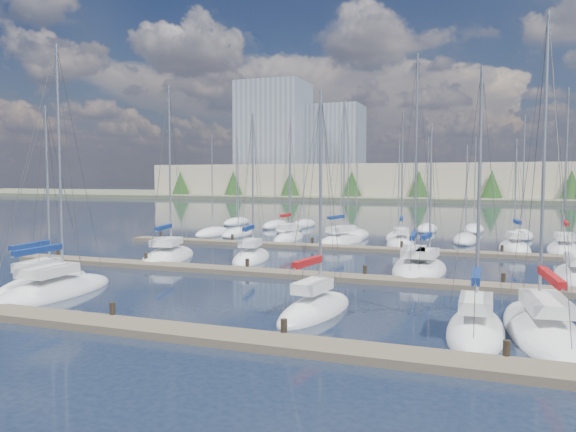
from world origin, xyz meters
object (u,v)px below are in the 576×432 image
(sailboat_d, at_px, (315,310))
(sailboat_h, at_px, (168,256))
(sailboat_p, at_px, (401,243))
(sailboat_o, at_px, (341,241))
(sailboat_j, at_px, (251,258))
(sailboat_c, at_px, (54,291))
(sailboat_b, at_px, (43,284))
(sailboat_l, at_px, (428,270))
(sailboat_e, at_px, (476,330))
(sailboat_r, at_px, (564,250))
(sailboat_n, at_px, (289,238))
(sailboat_f, at_px, (543,330))
(sailboat_q, at_px, (515,248))
(sailboat_k, at_px, (414,268))

(sailboat_d, relative_size, sailboat_h, 0.78)
(sailboat_p, height_order, sailboat_d, sailboat_p)
(sailboat_o, bearing_deg, sailboat_j, -92.45)
(sailboat_o, distance_m, sailboat_p, 5.71)
(sailboat_p, distance_m, sailboat_c, 31.80)
(sailboat_b, distance_m, sailboat_l, 23.67)
(sailboat_o, distance_m, sailboat_e, 31.41)
(sailboat_o, xyz_separation_m, sailboat_r, (19.34, 0.36, -0.00))
(sailboat_e, height_order, sailboat_j, sailboat_j)
(sailboat_p, xyz_separation_m, sailboat_r, (13.64, 0.01, 0.00))
(sailboat_n, distance_m, sailboat_j, 14.11)
(sailboat_o, relative_size, sailboat_e, 1.26)
(sailboat_f, bearing_deg, sailboat_b, 172.39)
(sailboat_o, distance_m, sailboat_f, 31.62)
(sailboat_r, height_order, sailboat_e, sailboat_r)
(sailboat_o, bearing_deg, sailboat_b, -98.76)
(sailboat_d, height_order, sailboat_h, sailboat_h)
(sailboat_q, bearing_deg, sailboat_f, -96.30)
(sailboat_h, bearing_deg, sailboat_o, 41.62)
(sailboat_c, bearing_deg, sailboat_e, -3.23)
(sailboat_e, height_order, sailboat_c, sailboat_c)
(sailboat_l, bearing_deg, sailboat_d, -102.07)
(sailboat_k, xyz_separation_m, sailboat_d, (-2.56, -13.77, 0.01))
(sailboat_o, xyz_separation_m, sailboat_c, (-8.27, -28.22, -0.01))
(sailboat_r, height_order, sailboat_f, sailboat_r)
(sailboat_e, bearing_deg, sailboat_r, 77.51)
(sailboat_q, height_order, sailboat_c, sailboat_c)
(sailboat_b, xyz_separation_m, sailboat_h, (0.51, 12.23, 0.00))
(sailboat_q, xyz_separation_m, sailboat_b, (-25.74, -27.10, 0.00))
(sailboat_p, xyz_separation_m, sailboat_e, (7.62, -28.79, 0.00))
(sailboat_n, xyz_separation_m, sailboat_f, (21.46, -28.13, -0.02))
(sailboat_r, bearing_deg, sailboat_b, -135.41)
(sailboat_p, bearing_deg, sailboat_b, -128.83)
(sailboat_p, relative_size, sailboat_j, 1.12)
(sailboat_k, distance_m, sailboat_r, 17.53)
(sailboat_q, relative_size, sailboat_e, 0.90)
(sailboat_e, distance_m, sailboat_c, 21.60)
(sailboat_q, height_order, sailboat_b, sailboat_b)
(sailboat_q, distance_m, sailboat_l, 15.63)
(sailboat_b, bearing_deg, sailboat_h, 79.52)
(sailboat_b, xyz_separation_m, sailboat_f, (26.09, -0.41, 0.00))
(sailboat_p, bearing_deg, sailboat_d, -97.38)
(sailboat_p, bearing_deg, sailboat_r, -8.49)
(sailboat_k, relative_size, sailboat_e, 1.34)
(sailboat_p, height_order, sailboat_c, sailboat_c)
(sailboat_l, bearing_deg, sailboat_n, 138.73)
(sailboat_o, xyz_separation_m, sailboat_h, (-9.74, -14.73, -0.02))
(sailboat_o, height_order, sailboat_d, sailboat_o)
(sailboat_b, xyz_separation_m, sailboat_d, (16.51, -0.49, 0.02))
(sailboat_n, relative_size, sailboat_j, 1.08)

